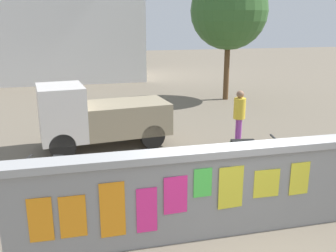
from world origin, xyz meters
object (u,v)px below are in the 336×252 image
Objects in this scene: bicycle_near at (53,182)px; auto_rickshaw_truck at (98,117)px; motorcycle at (249,154)px; tree_roadside at (229,11)px; person_walking at (239,112)px.

auto_rickshaw_truck is at bearing 69.94° from bicycle_near.
motorcycle is 1.14× the size of bicycle_near.
tree_roadside is at bearing 41.59° from auto_rickshaw_truck.
bicycle_near is (-4.52, -0.37, -0.10)m from motorcycle.
motorcycle is 1.17× the size of person_walking.
bicycle_near is 11.74m from tree_roadside.
auto_rickshaw_truck is 4.39m from motorcycle.
auto_rickshaw_truck is 8.68m from tree_roadside.
tree_roadside is at bearing 71.60° from motorcycle.
motorcycle is at bearing 4.66° from bicycle_near.
tree_roadside is at bearing 49.74° from bicycle_near.
motorcycle is (3.37, -2.77, -0.44)m from auto_rickshaw_truck.
person_walking is at bearing 24.55° from bicycle_near.
tree_roadside reaches higher than auto_rickshaw_truck.
tree_roadside reaches higher than bicycle_near.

